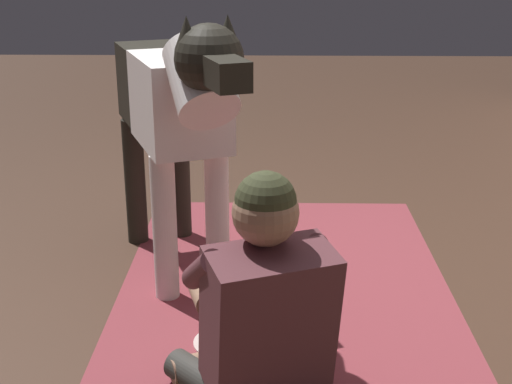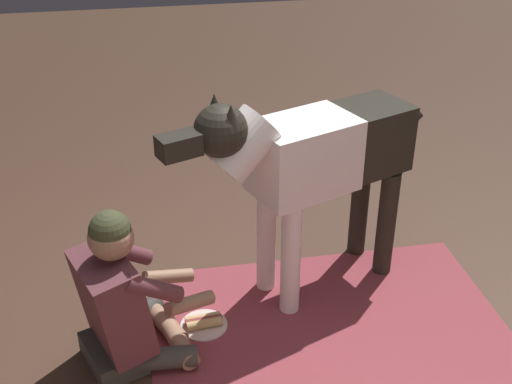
# 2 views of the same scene
# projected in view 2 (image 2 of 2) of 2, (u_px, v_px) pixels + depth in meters

# --- Properties ---
(ground_plane) EXTENTS (13.71, 13.71, 0.00)m
(ground_plane) POSITION_uv_depth(u_px,v_px,m) (308.00, 314.00, 3.60)
(ground_plane) COLOR #4A3123
(area_rug) EXTENTS (1.88, 1.51, 0.01)m
(area_rug) POSITION_uv_depth(u_px,v_px,m) (335.00, 342.00, 3.40)
(area_rug) COLOR #913941
(area_rug) RESTS_ON ground
(person_sitting_on_floor) EXTENTS (0.70, 0.61, 0.85)m
(person_sitting_on_floor) POSITION_uv_depth(u_px,v_px,m) (123.00, 301.00, 3.14)
(person_sitting_on_floor) COLOR #3F3E39
(person_sitting_on_floor) RESTS_ON ground
(large_dog) EXTENTS (1.52, 0.72, 1.26)m
(large_dog) POSITION_uv_depth(u_px,v_px,m) (312.00, 160.00, 3.41)
(large_dog) COLOR white
(large_dog) RESTS_ON ground
(hot_dog_on_plate) EXTENTS (0.25, 0.25, 0.06)m
(hot_dog_on_plate) POSITION_uv_depth(u_px,v_px,m) (204.00, 323.00, 3.50)
(hot_dog_on_plate) COLOR silver
(hot_dog_on_plate) RESTS_ON ground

